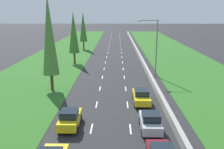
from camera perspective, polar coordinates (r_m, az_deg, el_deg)
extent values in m
plane|color=#28282B|center=(60.55, 0.55, 4.47)|extent=(300.00, 300.00, 0.00)
cube|color=#2D6623|center=(61.94, -11.27, 4.44)|extent=(14.00, 140.00, 0.04)
cube|color=#2D6623|center=(62.12, 13.94, 4.32)|extent=(14.00, 140.00, 0.04)
cube|color=#9E9B93|center=(60.70, 5.96, 4.83)|extent=(0.44, 120.00, 0.85)
cube|color=white|center=(23.19, -4.68, -12.14)|extent=(0.14, 2.00, 0.01)
cube|color=white|center=(28.67, -3.51, -6.81)|extent=(0.14, 2.00, 0.01)
cube|color=white|center=(34.32, -2.74, -3.20)|extent=(0.14, 2.00, 0.01)
cube|color=white|center=(40.07, -2.20, -0.63)|extent=(0.14, 2.00, 0.01)
cube|color=white|center=(45.89, -1.79, 1.30)|extent=(0.14, 2.00, 0.01)
cube|color=white|center=(51.74, -1.47, 2.79)|extent=(0.14, 2.00, 0.01)
cube|color=white|center=(57.63, -1.22, 3.98)|extent=(0.14, 2.00, 0.01)
cube|color=white|center=(63.54, -1.01, 4.94)|extent=(0.14, 2.00, 0.01)
cube|color=white|center=(69.46, -0.84, 5.74)|extent=(0.14, 2.00, 0.01)
cube|color=white|center=(75.40, -0.70, 6.42)|extent=(0.14, 2.00, 0.01)
cube|color=white|center=(81.35, -0.57, 7.00)|extent=(0.14, 2.00, 0.01)
cube|color=white|center=(87.30, -0.47, 7.50)|extent=(0.14, 2.00, 0.01)
cube|color=white|center=(93.26, -0.37, 7.93)|extent=(0.14, 2.00, 0.01)
cube|color=white|center=(99.22, -0.29, 8.31)|extent=(0.14, 2.00, 0.01)
cube|color=white|center=(105.19, -0.22, 8.65)|extent=(0.14, 2.00, 0.01)
cube|color=white|center=(111.16, -0.15, 8.95)|extent=(0.14, 2.00, 0.01)
cube|color=white|center=(117.14, -0.09, 9.23)|extent=(0.14, 2.00, 0.01)
cube|color=white|center=(23.12, 4.19, -12.21)|extent=(0.14, 2.00, 0.01)
cube|color=white|center=(28.61, 3.54, -6.85)|extent=(0.14, 2.00, 0.01)
cube|color=white|center=(34.27, 3.11, -3.23)|extent=(0.14, 2.00, 0.01)
cube|color=white|center=(40.03, 2.81, -0.65)|extent=(0.14, 2.00, 0.01)
cube|color=white|center=(45.85, 2.58, 1.28)|extent=(0.14, 2.00, 0.01)
cube|color=white|center=(51.71, 2.41, 2.77)|extent=(0.14, 2.00, 0.01)
cube|color=white|center=(57.60, 2.27, 3.96)|extent=(0.14, 2.00, 0.01)
cube|color=white|center=(63.52, 2.15, 4.93)|extent=(0.14, 2.00, 0.01)
cube|color=white|center=(69.44, 2.06, 5.73)|extent=(0.14, 2.00, 0.01)
cube|color=white|center=(75.38, 1.98, 6.41)|extent=(0.14, 2.00, 0.01)
cube|color=white|center=(81.33, 1.91, 6.99)|extent=(0.14, 2.00, 0.01)
cube|color=white|center=(87.28, 1.85, 7.49)|extent=(0.14, 2.00, 0.01)
cube|color=white|center=(93.24, 1.80, 7.92)|extent=(0.14, 2.00, 0.01)
cube|color=white|center=(99.21, 1.75, 8.31)|extent=(0.14, 2.00, 0.01)
cube|color=white|center=(105.18, 1.71, 8.64)|extent=(0.14, 2.00, 0.01)
cube|color=white|center=(111.15, 1.68, 8.95)|extent=(0.14, 2.00, 0.01)
cube|color=white|center=(117.12, 1.64, 9.22)|extent=(0.14, 2.00, 0.01)
cube|color=silver|center=(22.86, 8.66, -10.74)|extent=(1.68, 3.90, 0.76)
cube|color=#19232D|center=(22.30, 8.82, -9.43)|extent=(1.52, 1.60, 0.64)
cylinder|color=black|center=(24.02, 6.42, -10.38)|extent=(0.22, 0.64, 0.64)
cylinder|color=black|center=(24.21, 10.06, -10.31)|extent=(0.22, 0.64, 0.64)
cylinder|color=black|center=(21.86, 7.01, -13.02)|extent=(0.22, 0.64, 0.64)
cylinder|color=black|center=(22.07, 11.04, -12.91)|extent=(0.22, 0.64, 0.64)
cube|color=yellow|center=(29.13, 6.65, -5.12)|extent=(1.76, 4.50, 0.72)
cube|color=#19232D|center=(28.77, 6.71, -3.98)|extent=(1.56, 1.90, 0.60)
cylinder|color=black|center=(30.49, 4.88, -4.89)|extent=(0.22, 0.64, 0.64)
cylinder|color=black|center=(30.64, 7.87, -4.88)|extent=(0.22, 0.64, 0.64)
cylinder|color=black|center=(27.88, 5.25, -6.77)|extent=(0.22, 0.64, 0.64)
cylinder|color=black|center=(28.04, 8.54, -6.75)|extent=(0.22, 0.64, 0.64)
cube|color=yellow|center=(23.51, -9.48, -10.05)|extent=(1.68, 3.90, 0.76)
cube|color=#19232D|center=(22.96, -9.68, -8.76)|extent=(1.52, 1.60, 0.64)
cylinder|color=black|center=(24.88, -10.69, -9.64)|extent=(0.22, 0.64, 0.64)
cylinder|color=black|center=(24.63, -7.17, -9.76)|extent=(0.22, 0.64, 0.64)
cylinder|color=black|center=(22.75, -11.91, -12.09)|extent=(0.22, 0.64, 0.64)
cylinder|color=black|center=(22.47, -8.04, -12.26)|extent=(0.22, 0.64, 0.64)
cylinder|color=#4C3823|center=(34.32, -13.44, -1.68)|extent=(0.40, 0.40, 2.20)
cone|color=#4C7F38|center=(33.20, -14.06, 8.62)|extent=(2.11, 2.11, 10.15)
cylinder|color=#4C3823|center=(51.00, -8.49, 3.72)|extent=(0.39, 0.39, 2.20)
cone|color=#3D752D|center=(50.33, -8.70, 9.42)|extent=(2.05, 2.05, 7.98)
cylinder|color=#4C3823|center=(69.40, -6.43, 6.56)|extent=(0.39, 0.39, 2.20)
cone|color=#3D752D|center=(68.92, -6.55, 10.69)|extent=(2.05, 2.05, 7.81)
cylinder|color=gray|center=(40.30, 10.05, 5.78)|extent=(0.20, 0.20, 9.00)
cylinder|color=gray|center=(39.71, 8.29, 12.03)|extent=(2.80, 0.12, 0.12)
cube|color=silver|center=(39.57, 6.23, 11.94)|extent=(0.60, 0.28, 0.20)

